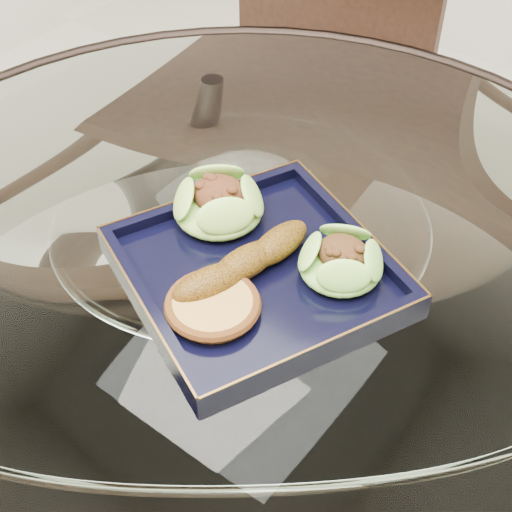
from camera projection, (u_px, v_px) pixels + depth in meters
The scene contains 7 objects.
dining_table at pixel (243, 336), 0.95m from camera, with size 1.13×1.13×0.77m.
dining_chair at pixel (303, 140), 1.39m from camera, with size 0.48×0.48×0.96m.
navy_plate at pixel (256, 275), 0.79m from camera, with size 0.27×0.27×0.02m, color black.
lettuce_wrap_left at pixel (218, 206), 0.84m from camera, with size 0.10×0.10×0.04m, color #5E972B.
lettuce_wrap_right at pixel (341, 263), 0.77m from camera, with size 0.09×0.09×0.03m, color #61A530.
roasted_plantain at pixel (245, 262), 0.77m from camera, with size 0.17×0.04×0.03m, color #69420B.
crumb_patty at pixel (213, 306), 0.73m from camera, with size 0.09×0.09×0.02m, color #B58C3C.
Camera 1 is at (0.39, -0.48, 1.34)m, focal length 50.00 mm.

